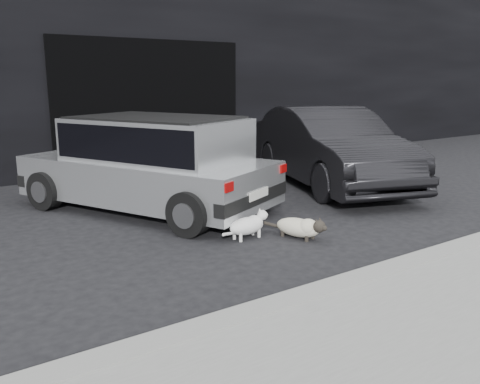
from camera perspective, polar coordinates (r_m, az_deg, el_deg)
ground at (r=6.73m, az=-2.68°, el=-3.26°), size 80.00×80.00×0.00m
building_facade at (r=12.33m, az=-14.19°, el=15.31°), size 34.00×4.00×5.00m
garage_opening at (r=10.48m, az=-9.85°, el=9.48°), size 4.00×0.10×2.60m
curb at (r=5.58m, az=21.07°, el=-6.85°), size 18.00×0.25×0.12m
silver_hatchback at (r=7.26m, az=-9.87°, el=3.63°), size 2.98×3.95×1.33m
second_car at (r=8.97m, az=9.98°, el=5.00°), size 2.69×4.37×1.36m
cat_siamese at (r=6.01m, az=6.91°, el=-3.98°), size 0.43×0.80×0.29m
cat_white at (r=5.98m, az=1.02°, el=-3.69°), size 0.70×0.27×0.33m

